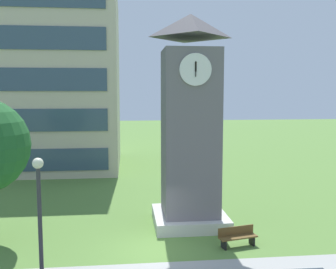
# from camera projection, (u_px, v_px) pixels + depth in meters

# --- Properties ---
(ground_plane) EXTENTS (160.00, 160.00, 0.00)m
(ground_plane) POSITION_uv_depth(u_px,v_px,m) (155.00, 250.00, 17.17)
(ground_plane) COLOR #567F38
(office_building) EXTENTS (19.31, 12.08, 16.00)m
(office_building) POSITION_uv_depth(u_px,v_px,m) (13.00, 81.00, 35.70)
(office_building) COLOR beige
(office_building) RESTS_ON ground
(clock_tower) EXTENTS (3.79, 3.79, 10.94)m
(clock_tower) POSITION_uv_depth(u_px,v_px,m) (190.00, 132.00, 20.10)
(clock_tower) COLOR slate
(clock_tower) RESTS_ON ground
(park_bench) EXTENTS (1.86, 0.88, 0.88)m
(park_bench) POSITION_uv_depth(u_px,v_px,m) (237.00, 236.00, 17.55)
(park_bench) COLOR brown
(park_bench) RESTS_ON ground
(street_lamp) EXTENTS (0.36, 0.36, 4.88)m
(street_lamp) POSITION_uv_depth(u_px,v_px,m) (40.00, 211.00, 12.67)
(street_lamp) COLOR #333338
(street_lamp) RESTS_ON ground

